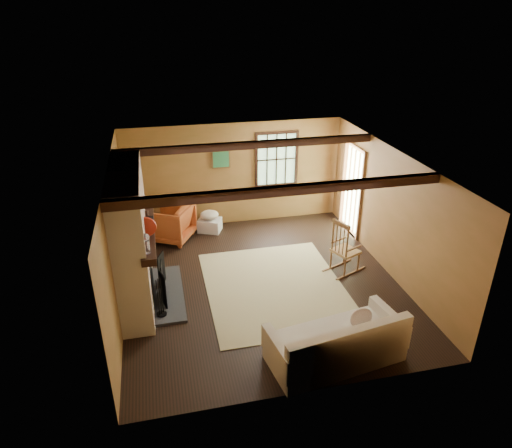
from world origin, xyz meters
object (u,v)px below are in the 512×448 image
object	(u,v)px
laundry_basket	(210,225)
rocking_chair	(344,250)
sofa	(337,345)
fireplace	(134,244)
armchair	(170,222)

from	to	relation	value
laundry_basket	rocking_chair	bearing A→B (deg)	-44.99
sofa	fireplace	bearing A→B (deg)	131.96
laundry_basket	armchair	size ratio (longest dim) A/B	0.56
fireplace	rocking_chair	distance (m)	3.94
sofa	laundry_basket	bearing A→B (deg)	95.84
laundry_basket	armchair	world-z (taller)	armchair
sofa	armchair	world-z (taller)	armchair
fireplace	rocking_chair	size ratio (longest dim) A/B	2.17
rocking_chair	laundry_basket	size ratio (longest dim) A/B	2.21
fireplace	sofa	distance (m)	3.71
rocking_chair	armchair	xyz separation A→B (m)	(-3.21, 2.11, -0.06)
laundry_basket	armchair	bearing A→B (deg)	-166.95
fireplace	rocking_chair	world-z (taller)	fireplace
rocking_chair	sofa	world-z (taller)	rocking_chair
rocking_chair	armchair	distance (m)	3.84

